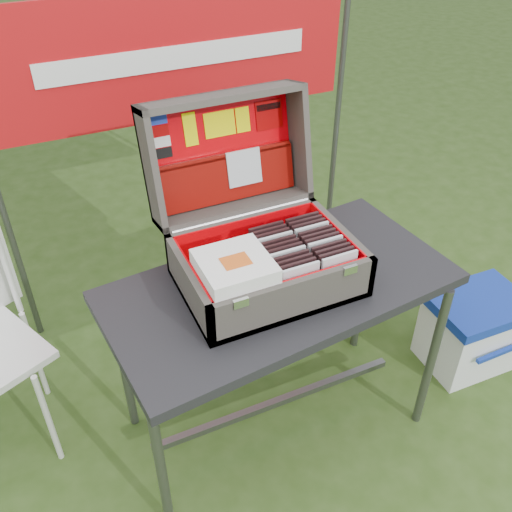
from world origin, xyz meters
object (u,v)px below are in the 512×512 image
table (278,358)px  cardboard_box (352,286)px  suitcase (261,208)px  cooler (472,330)px

table → cardboard_box: (0.65, 0.44, -0.18)m
suitcase → cooler: 1.37m
cooler → cardboard_box: cardboard_box is taller
cooler → cardboard_box: 0.61m
suitcase → cooler: size_ratio=1.41×
table → suitcase: (-0.04, 0.08, 0.67)m
table → cooler: 1.02m
table → suitcase: bearing=112.9°
table → cooler: (1.00, -0.06, -0.20)m
table → suitcase: suitcase is taller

